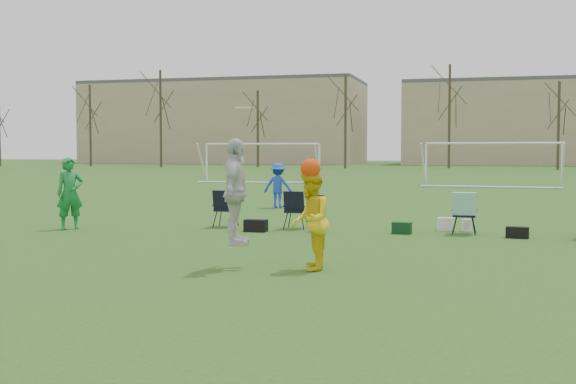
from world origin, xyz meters
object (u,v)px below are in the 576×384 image
(center_contest, at_px, (274,205))
(fielder_green_near, at_px, (70,193))
(fielder_blue, at_px, (278,186))
(goal_left, at_px, (262,152))
(goal_mid, at_px, (492,152))

(center_contest, bearing_deg, fielder_green_near, 145.57)
(fielder_green_near, bearing_deg, fielder_blue, 24.38)
(fielder_blue, distance_m, center_contest, 12.97)
(fielder_green_near, distance_m, goal_left, 27.74)
(fielder_blue, height_order, center_contest, center_contest)
(goal_mid, bearing_deg, fielder_green_near, -108.71)
(goal_mid, bearing_deg, fielder_blue, -108.85)
(goal_left, distance_m, goal_mid, 14.14)
(fielder_blue, bearing_deg, goal_left, -73.63)
(fielder_green_near, xyz_separation_m, goal_mid, (10.68, 25.53, 1.01))
(fielder_green_near, height_order, goal_left, goal_left)
(fielder_blue, distance_m, goal_left, 20.73)
(goal_mid, bearing_deg, goal_left, 175.87)
(center_contest, bearing_deg, goal_left, 107.33)
(center_contest, height_order, goal_mid, center_contest)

